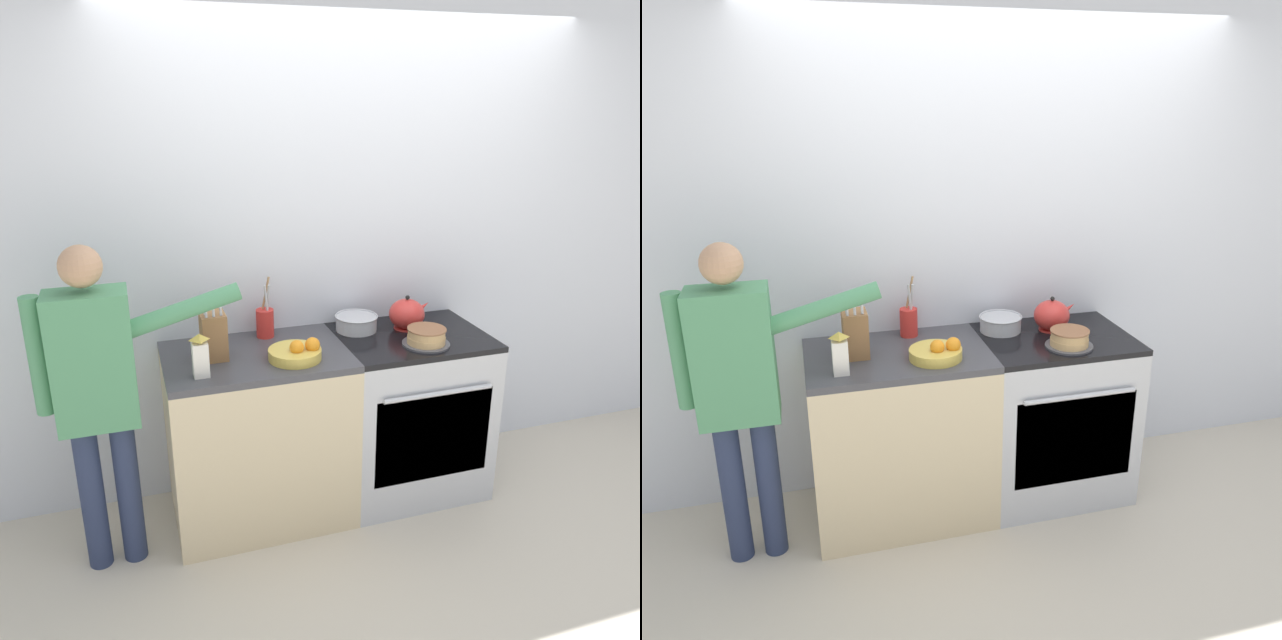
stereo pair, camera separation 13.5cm
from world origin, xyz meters
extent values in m
plane|color=beige|center=(0.00, 0.00, 0.00)|extent=(16.00, 16.00, 0.00)
cube|color=silver|center=(0.00, 0.64, 1.30)|extent=(8.00, 0.04, 2.60)
cube|color=beige|center=(-0.62, 0.31, 0.44)|extent=(0.90, 0.62, 0.88)
cube|color=#3D3D42|center=(-0.62, 0.31, 0.90)|extent=(0.90, 0.62, 0.03)
cube|color=#B7BABF|center=(0.23, 0.31, 0.44)|extent=(0.78, 0.62, 0.88)
cube|color=black|center=(0.23, 0.01, 0.46)|extent=(0.64, 0.01, 0.49)
cylinder|color=#B7BABF|center=(0.23, -0.02, 0.72)|extent=(0.59, 0.02, 0.02)
cube|color=black|center=(0.23, 0.31, 0.90)|extent=(0.78, 0.62, 0.03)
cylinder|color=#4C4C51|center=(0.23, 0.16, 0.92)|extent=(0.24, 0.24, 0.01)
cylinder|color=tan|center=(0.23, 0.16, 0.94)|extent=(0.19, 0.19, 0.04)
cylinder|color=tan|center=(0.23, 0.16, 0.98)|extent=(0.19, 0.19, 0.04)
cylinder|color=brown|center=(0.23, 0.16, 1.00)|extent=(0.20, 0.20, 0.01)
cylinder|color=red|center=(0.24, 0.41, 0.92)|extent=(0.13, 0.13, 0.01)
ellipsoid|color=red|center=(0.24, 0.41, 0.99)|extent=(0.19, 0.19, 0.16)
cone|color=red|center=(0.33, 0.41, 1.02)|extent=(0.10, 0.04, 0.08)
sphere|color=black|center=(0.24, 0.41, 1.09)|extent=(0.02, 0.02, 0.02)
cylinder|color=#B7BABF|center=(-0.03, 0.46, 0.95)|extent=(0.22, 0.22, 0.08)
torus|color=#B7BABF|center=(-0.03, 0.46, 0.99)|extent=(0.23, 0.23, 0.01)
cube|color=olive|center=(-0.81, 0.32, 1.03)|extent=(0.12, 0.14, 0.23)
cylinder|color=#B2B2B7|center=(-0.85, 0.28, 1.18)|extent=(0.01, 0.04, 0.09)
cylinder|color=#B2B2B7|center=(-0.81, 0.28, 1.18)|extent=(0.01, 0.04, 0.08)
cylinder|color=#B2B2B7|center=(-0.78, 0.29, 1.17)|extent=(0.01, 0.03, 0.06)
cylinder|color=#B2B2B7|center=(-0.85, 0.32, 1.17)|extent=(0.01, 0.03, 0.06)
cylinder|color=red|center=(-0.52, 0.52, 0.99)|extent=(0.09, 0.09, 0.15)
cylinder|color=#B7BABF|center=(-0.50, 0.52, 1.08)|extent=(0.02, 0.05, 0.23)
cylinder|color=#A37A51|center=(-0.52, 0.54, 1.10)|extent=(0.07, 0.02, 0.27)
cylinder|color=#B7BABF|center=(-0.51, 0.50, 1.08)|extent=(0.03, 0.02, 0.24)
cylinder|color=gold|center=(-0.45, 0.19, 0.94)|extent=(0.26, 0.26, 0.05)
sphere|color=orange|center=(-0.45, 0.16, 0.98)|extent=(0.07, 0.07, 0.07)
sphere|color=orange|center=(-0.37, 0.17, 0.98)|extent=(0.07, 0.07, 0.07)
cube|color=white|center=(-0.90, 0.13, 0.99)|extent=(0.07, 0.07, 0.16)
pyramid|color=#E0BC4C|center=(-0.90, 0.13, 1.10)|extent=(0.07, 0.07, 0.03)
cylinder|color=#283351|center=(-1.44, 0.15, 0.37)|extent=(0.11, 0.11, 0.74)
cylinder|color=#283351|center=(-1.28, 0.15, 0.37)|extent=(0.11, 0.11, 0.74)
cube|color=#4C8E60|center=(-1.36, 0.15, 1.04)|extent=(0.34, 0.20, 0.61)
cylinder|color=#4C8E60|center=(-1.57, 0.15, 1.09)|extent=(0.08, 0.08, 0.52)
cylinder|color=#4C8E60|center=(-0.96, 0.15, 1.23)|extent=(0.52, 0.08, 0.21)
sphere|color=tan|center=(-1.36, 0.15, 1.46)|extent=(0.18, 0.18, 0.18)
camera|label=1|loc=(-1.18, -2.47, 2.11)|focal=35.00mm
camera|label=2|loc=(-1.05, -2.51, 2.11)|focal=35.00mm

